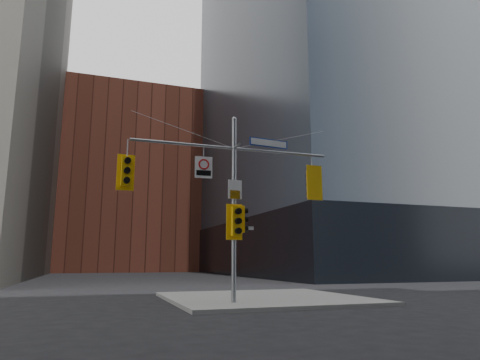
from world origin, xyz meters
TOP-DOWN VIEW (x-y plane):
  - ground at (0.00, 0.00)m, footprint 160.00×160.00m
  - sidewalk_corner at (2.00, 4.00)m, footprint 8.00×8.00m
  - podium_ne at (28.00, 32.00)m, footprint 36.40×36.40m
  - brick_midrise at (0.00, 58.00)m, footprint 26.00×20.00m
  - signal_assembly at (0.00, 1.99)m, footprint 8.00×0.80m
  - traffic_light_west_arm at (-4.06, 2.01)m, footprint 0.63×0.52m
  - traffic_light_east_arm at (3.40, 1.99)m, footprint 0.69×0.54m
  - traffic_light_pole_side at (0.32, 2.00)m, footprint 0.41×0.34m
  - traffic_light_pole_front at (-0.00, 1.73)m, footprint 0.65×0.53m
  - street_sign_blade at (1.48, 2.00)m, footprint 1.72×0.22m
  - regulatory_sign_arm at (-1.22, 1.97)m, footprint 0.67×0.10m
  - regulatory_sign_pole at (0.00, 1.88)m, footprint 0.56×0.09m
  - street_blade_ew at (0.45, 2.00)m, footprint 0.69×0.08m
  - street_blade_ns at (0.00, 2.45)m, footprint 0.06×0.79m

SIDE VIEW (x-z plane):
  - ground at x=0.00m, z-range 0.00..0.00m
  - sidewalk_corner at x=2.00m, z-range 0.00..0.15m
  - street_blade_ns at x=0.00m, z-range 2.69..2.85m
  - street_blade_ew at x=0.45m, z-range 2.82..2.96m
  - podium_ne at x=28.00m, z-range 0.00..6.00m
  - traffic_light_pole_front at x=0.00m, z-range 2.42..3.78m
  - traffic_light_pole_side at x=0.32m, z-range 2.70..3.72m
  - regulatory_sign_pole at x=0.00m, z-range 3.96..4.70m
  - signal_assembly at x=0.00m, z-range 0.77..8.07m
  - traffic_light_east_arm at x=3.40m, z-range 4.08..5.52m
  - traffic_light_west_arm at x=-4.06m, z-range 4.14..5.46m
  - regulatory_sign_arm at x=-1.22m, z-range 4.76..5.60m
  - street_sign_blade at x=1.48m, z-range 6.18..6.52m
  - brick_midrise at x=0.00m, z-range 0.00..28.00m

